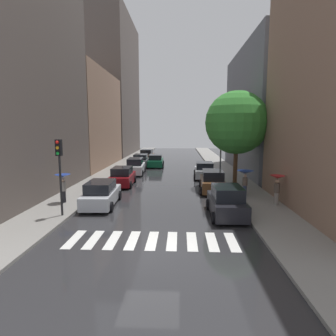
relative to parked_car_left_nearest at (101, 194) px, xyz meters
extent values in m
cube|color=#29292B|center=(3.91, 17.09, -0.79)|extent=(28.00, 72.00, 0.04)
cube|color=gray|center=(-2.59, 17.09, -0.70)|extent=(3.00, 72.00, 0.15)
cube|color=gray|center=(10.41, 17.09, -0.70)|extent=(3.00, 72.00, 0.15)
cube|color=silver|center=(0.31, -5.72, -0.77)|extent=(0.45, 2.20, 0.01)
cube|color=silver|center=(1.21, -5.72, -0.77)|extent=(0.45, 2.20, 0.01)
cube|color=silver|center=(2.11, -5.72, -0.77)|extent=(0.45, 2.20, 0.01)
cube|color=silver|center=(3.01, -5.72, -0.77)|extent=(0.45, 2.20, 0.01)
cube|color=silver|center=(3.91, -5.72, -0.77)|extent=(0.45, 2.20, 0.01)
cube|color=silver|center=(4.81, -5.72, -0.77)|extent=(0.45, 2.20, 0.01)
cube|color=silver|center=(5.71, -5.72, -0.77)|extent=(0.45, 2.20, 0.01)
cube|color=silver|center=(6.61, -5.72, -0.77)|extent=(0.45, 2.20, 0.01)
cube|color=silver|center=(7.51, -5.72, -0.77)|extent=(0.45, 2.20, 0.01)
cube|color=#8C6B56|center=(-7.09, 18.47, 5.30)|extent=(6.00, 15.71, 12.14)
cube|color=#564C47|center=(-7.09, 36.92, 11.83)|extent=(6.00, 19.53, 25.20)
cube|color=slate|center=(14.91, 15.74, 6.22)|extent=(6.00, 18.56, 13.98)
cube|color=#B2B7BF|center=(0.00, 0.06, -0.19)|extent=(1.99, 4.57, 0.81)
cube|color=black|center=(0.01, -0.16, 0.55)|extent=(1.69, 2.54, 0.66)
cylinder|color=black|center=(-0.97, 1.51, -0.45)|extent=(0.25, 0.65, 0.64)
cylinder|color=black|center=(0.84, 1.58, -0.45)|extent=(0.25, 0.65, 0.64)
cylinder|color=black|center=(-0.84, -1.46, -0.45)|extent=(0.25, 0.65, 0.64)
cylinder|color=black|center=(0.96, -1.39, -0.45)|extent=(0.25, 0.65, 0.64)
cube|color=maroon|center=(0.06, 6.63, -0.19)|extent=(1.87, 4.20, 0.82)
cube|color=black|center=(0.06, 6.43, 0.55)|extent=(1.62, 2.32, 0.67)
cylinder|color=black|center=(-0.86, 7.99, -0.45)|extent=(0.23, 0.64, 0.64)
cylinder|color=black|center=(0.92, 8.03, -0.45)|extent=(0.23, 0.64, 0.64)
cylinder|color=black|center=(-0.81, 5.24, -0.45)|extent=(0.23, 0.64, 0.64)
cylinder|color=black|center=(0.98, 5.28, -0.45)|extent=(0.23, 0.64, 0.64)
cube|color=silver|center=(0.20, 13.07, -0.16)|extent=(1.97, 4.79, 0.88)
cube|color=black|center=(0.21, 12.83, 0.64)|extent=(1.66, 2.66, 0.72)
cylinder|color=black|center=(-0.75, 14.58, -0.45)|extent=(0.25, 0.65, 0.64)
cylinder|color=black|center=(1.01, 14.66, -0.45)|extent=(0.25, 0.65, 0.64)
cylinder|color=black|center=(-0.61, 11.48, -0.45)|extent=(0.25, 0.65, 0.64)
cylinder|color=black|center=(1.15, 11.55, -0.45)|extent=(0.25, 0.65, 0.64)
cube|color=#474C51|center=(-0.01, 18.99, -0.19)|extent=(1.91, 4.17, 0.82)
cube|color=black|center=(-0.01, 18.78, 0.55)|extent=(1.67, 2.30, 0.67)
cylinder|color=black|center=(-0.96, 20.35, -0.45)|extent=(0.23, 0.64, 0.64)
cylinder|color=black|center=(0.91, 20.37, -0.45)|extent=(0.23, 0.64, 0.64)
cylinder|color=black|center=(-0.94, 17.61, -0.45)|extent=(0.23, 0.64, 0.64)
cylinder|color=black|center=(0.93, 17.63, -0.45)|extent=(0.23, 0.64, 0.64)
cube|color=brown|center=(0.01, 25.43, -0.15)|extent=(2.00, 4.15, 0.90)
cube|color=black|center=(0.00, 25.23, 0.67)|extent=(1.71, 2.31, 0.74)
cylinder|color=black|center=(-0.85, 26.81, -0.45)|extent=(0.25, 0.65, 0.64)
cylinder|color=black|center=(0.98, 26.74, -0.45)|extent=(0.25, 0.65, 0.64)
cylinder|color=black|center=(-0.96, 24.12, -0.45)|extent=(0.25, 0.65, 0.64)
cylinder|color=black|center=(0.88, 24.05, -0.45)|extent=(0.25, 0.65, 0.64)
cube|color=black|center=(7.86, -1.88, -0.15)|extent=(1.87, 4.10, 0.89)
cube|color=black|center=(7.86, -2.08, 0.66)|extent=(1.62, 2.26, 0.73)
cylinder|color=black|center=(6.93, -0.55, -0.45)|extent=(0.23, 0.64, 0.64)
cylinder|color=black|center=(8.74, -0.52, -0.45)|extent=(0.23, 0.64, 0.64)
cylinder|color=black|center=(6.97, -3.24, -0.45)|extent=(0.23, 0.64, 0.64)
cylinder|color=black|center=(8.78, -3.21, -0.45)|extent=(0.23, 0.64, 0.64)
cube|color=brown|center=(7.76, 4.60, -0.17)|extent=(1.94, 4.38, 0.86)
cube|color=black|center=(7.75, 4.39, 0.61)|extent=(1.66, 2.43, 0.70)
cylinder|color=black|center=(6.91, 6.06, -0.45)|extent=(0.24, 0.65, 0.64)
cylinder|color=black|center=(8.70, 6.00, -0.45)|extent=(0.24, 0.65, 0.64)
cylinder|color=black|center=(6.81, 3.21, -0.45)|extent=(0.24, 0.65, 0.64)
cylinder|color=black|center=(8.61, 3.15, -0.45)|extent=(0.24, 0.65, 0.64)
cube|color=#B2B7BF|center=(7.61, 10.72, -0.19)|extent=(2.00, 4.14, 0.81)
cube|color=black|center=(7.61, 10.51, 0.54)|extent=(1.71, 2.30, 0.66)
cylinder|color=black|center=(6.73, 12.09, -0.45)|extent=(0.24, 0.65, 0.64)
cylinder|color=black|center=(8.59, 12.03, -0.45)|extent=(0.24, 0.65, 0.64)
cylinder|color=black|center=(6.64, 9.40, -0.45)|extent=(0.24, 0.65, 0.64)
cylinder|color=black|center=(8.50, 9.34, -0.45)|extent=(0.24, 0.65, 0.64)
cube|color=#0C4C2D|center=(1.93, 19.03, -0.20)|extent=(1.97, 4.59, 0.80)
cube|color=black|center=(1.94, 18.80, 0.53)|extent=(1.69, 2.54, 0.65)
cylinder|color=black|center=(0.97, 20.50, -0.45)|extent=(0.24, 0.65, 0.64)
cylinder|color=black|center=(2.81, 20.55, -0.45)|extent=(0.24, 0.65, 0.64)
cylinder|color=black|center=(1.05, 17.50, -0.45)|extent=(0.24, 0.65, 0.64)
cylinder|color=black|center=(2.90, 17.55, -0.45)|extent=(0.24, 0.65, 0.64)
cylinder|color=black|center=(-2.59, 0.17, -0.24)|extent=(0.28, 0.28, 0.77)
cylinder|color=gray|center=(-2.59, 0.17, 0.45)|extent=(0.36, 0.36, 0.61)
sphere|color=tan|center=(-2.59, 0.17, 0.88)|extent=(0.24, 0.24, 0.24)
cone|color=navy|center=(-2.59, 0.17, 1.16)|extent=(1.00, 1.00, 0.20)
cylinder|color=#333338|center=(-2.59, 0.17, 0.81)|extent=(0.02, 0.02, 0.71)
cylinder|color=navy|center=(9.90, 2.63, -0.24)|extent=(0.28, 0.28, 0.76)
cylinder|color=brown|center=(9.90, 2.63, 0.43)|extent=(0.36, 0.36, 0.60)
sphere|color=tan|center=(9.90, 2.63, 0.85)|extent=(0.24, 0.24, 0.24)
cone|color=navy|center=(9.90, 2.63, 1.13)|extent=(1.19, 1.19, 0.20)
cylinder|color=#333338|center=(9.90, 2.63, 0.78)|extent=(0.02, 0.02, 0.70)
cylinder|color=gray|center=(11.39, 0.20, -0.23)|extent=(0.28, 0.28, 0.78)
cylinder|color=brown|center=(11.39, 0.20, 0.47)|extent=(0.36, 0.36, 0.62)
sphere|color=tan|center=(11.39, 0.20, 0.91)|extent=(0.25, 0.25, 0.25)
cone|color=red|center=(11.39, 0.20, 1.19)|extent=(0.94, 0.94, 0.20)
cylinder|color=#333338|center=(11.39, 0.20, 0.83)|extent=(0.02, 0.02, 0.72)
cylinder|color=#513823|center=(9.91, 6.52, 0.93)|extent=(0.36, 0.36, 3.11)
sphere|color=#368532|center=(9.91, 6.52, 4.74)|extent=(5.32, 5.32, 5.32)
cylinder|color=black|center=(-1.54, -2.61, 1.08)|extent=(0.12, 0.12, 3.40)
cube|color=black|center=(-1.54, -2.61, 3.23)|extent=(0.30, 0.30, 0.90)
sphere|color=red|center=(-1.54, -2.79, 3.53)|extent=(0.18, 0.18, 0.18)
sphere|color=#F2A519|center=(-1.54, -2.79, 3.23)|extent=(0.18, 0.18, 0.18)
sphere|color=green|center=(-1.54, -2.79, 2.93)|extent=(0.18, 0.18, 0.18)
cylinder|color=#595B60|center=(9.46, 12.43, 2.60)|extent=(0.16, 0.16, 6.46)
ellipsoid|color=beige|center=(9.46, 12.43, 5.98)|extent=(0.60, 0.28, 0.24)
camera|label=1|loc=(5.17, -17.98, 4.31)|focal=30.38mm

